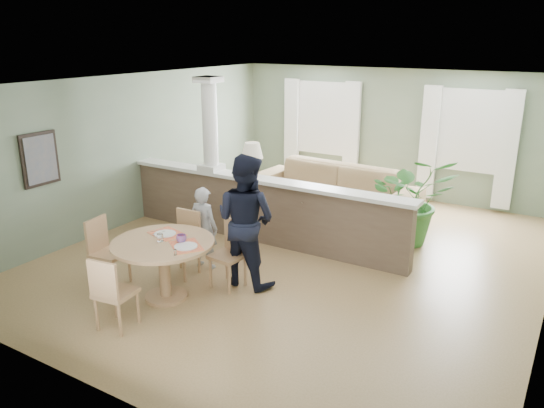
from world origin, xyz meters
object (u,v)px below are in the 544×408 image
Objects in this scene: chair_far_man at (231,250)px; chair_near at (111,291)px; dining_table at (164,253)px; man_person at (246,220)px; chair_side at (105,249)px; chair_far_boy at (184,240)px; child_person at (204,228)px; houseplant at (411,199)px; sofa at (331,192)px.

chair_near is at bearing -100.69° from chair_far_man.
dining_table is 0.72× the size of man_person.
chair_far_man is at bearing -67.33° from chair_side.
child_person is (0.11, 0.32, 0.11)m from chair_far_boy.
child_person is at bearing -43.12° from chair_side.
houseplant is at bearing -122.55° from chair_near.
houseplant is at bearing -134.62° from child_person.
sofa is at bearing -103.32° from child_person.
child_person is (0.83, 1.16, 0.10)m from chair_side.
chair_far_man is 0.50× the size of man_person.
man_person reaches higher than sofa.
sofa is 3.22m from child_person.
child_person reaches higher than chair_far_man.
child_person is at bearing 163.18° from chair_far_man.
chair_far_boy is 1.70m from chair_near.
chair_near is 0.50× the size of man_person.
child_person is (-0.61, -3.16, 0.15)m from sofa.
houseplant is 1.61× the size of chair_far_boy.
chair_near is 2.00m from child_person.
child_person is 0.67× the size of man_person.
dining_table is 1.39× the size of chair_side.
chair_far_boy reaches higher than dining_table.
dining_table is 1.02m from chair_side.
man_person reaches higher than chair_near.
houseplant is 3.46m from child_person.
houseplant is at bearing -47.93° from chair_side.
chair_side is 1.43m from child_person.
dining_table is (-0.43, -4.22, 0.16)m from sofa.
child_person is at bearing -6.15° from man_person.
chair_far_man is 1.78m from chair_near.
sofa is 1.84m from houseplant.
sofa is 1.76× the size of man_person.
houseplant is 3.29m from chair_far_man.
dining_table is 1.08m from child_person.
houseplant is 1.63× the size of chair_far_man.
chair_far_boy is 0.75× the size of child_person.
man_person is at bearing 9.83° from chair_far_boy.
sofa is at bearing 160.81° from houseplant.
man_person is at bearing 169.54° from child_person.
chair_far_boy is at bearing -87.18° from chair_near.
chair_far_boy is 1.05m from man_person.
chair_side is at bearing 52.17° from child_person.
chair_side is (-3.15, -3.73, -0.23)m from houseplant.
dining_table is at bearing -91.88° from chair_side.
houseplant reaches higher than chair_near.
man_person is (-1.49, -2.68, 0.17)m from houseplant.
dining_table is 0.81m from chair_far_boy.
houseplant is 0.82× the size of man_person.
chair_far_boy reaches higher than chair_near.
houseplant is at bearing 59.43° from dining_table.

